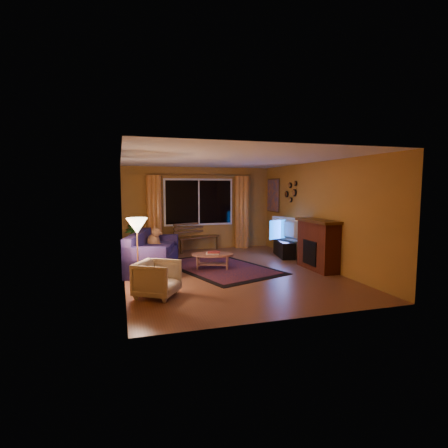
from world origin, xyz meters
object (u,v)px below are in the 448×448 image
object	(u,v)px
armchair	(157,277)
floor_lamp	(138,253)
tv_console	(284,248)
sofa	(153,251)
bench	(197,244)
coffee_table	(213,261)

from	to	relation	value
armchair	floor_lamp	world-z (taller)	floor_lamp
floor_lamp	tv_console	world-z (taller)	floor_lamp
sofa	tv_console	xyz separation A→B (m)	(3.58, 0.48, -0.20)
bench	floor_lamp	bearing A→B (deg)	-139.60
armchair	tv_console	xyz separation A→B (m)	(3.71, 2.58, -0.12)
bench	sofa	distance (m)	2.51
bench	sofa	xyz separation A→B (m)	(-1.46, -2.02, 0.22)
sofa	bench	bearing A→B (deg)	69.95
sofa	floor_lamp	distance (m)	1.44
sofa	armchair	xyz separation A→B (m)	(-0.13, -2.11, -0.08)
armchair	bench	bearing A→B (deg)	9.86
armchair	tv_console	world-z (taller)	armchair
tv_console	coffee_table	bearing A→B (deg)	-147.13
coffee_table	tv_console	bearing A→B (deg)	21.03
bench	coffee_table	bearing A→B (deg)	-114.06
bench	tv_console	bearing A→B (deg)	-56.63
sofa	tv_console	world-z (taller)	sofa
bench	armchair	distance (m)	4.43
sofa	floor_lamp	world-z (taller)	floor_lamp
sofa	tv_console	size ratio (longest dim) A/B	1.97
armchair	sofa	bearing A→B (deg)	27.39
bench	floor_lamp	size ratio (longest dim) A/B	1.07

